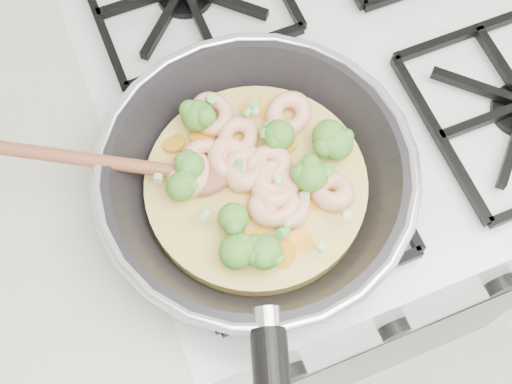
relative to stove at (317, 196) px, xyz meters
name	(u,v)px	position (x,y,z in m)	size (l,w,h in m)	color
stove	(317,196)	(0.00, 0.00, 0.00)	(0.60, 0.60, 0.92)	white
skillet	(255,184)	(-0.18, -0.14, 0.50)	(0.44, 0.48, 0.10)	black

